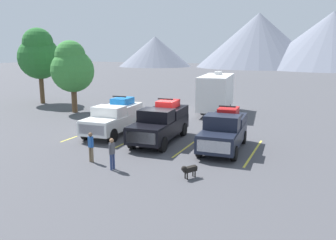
% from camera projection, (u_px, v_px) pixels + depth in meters
% --- Properties ---
extents(ground_plane, '(240.00, 240.00, 0.00)m').
position_uv_depth(ground_plane, '(166.00, 139.00, 21.94)').
color(ground_plane, '#47474C').
extents(pickup_truck_a, '(2.52, 5.48, 2.54)m').
position_uv_depth(pickup_truck_a, '(115.00, 117.00, 23.04)').
color(pickup_truck_a, white).
rests_on(pickup_truck_a, ground).
extents(pickup_truck_b, '(2.53, 5.86, 2.61)m').
position_uv_depth(pickup_truck_b, '(161.00, 122.00, 21.27)').
color(pickup_truck_b, black).
rests_on(pickup_truck_b, ground).
extents(pickup_truck_c, '(2.44, 5.33, 2.44)m').
position_uv_depth(pickup_truck_c, '(224.00, 130.00, 19.50)').
color(pickup_truck_c, black).
rests_on(pickup_truck_c, ground).
extents(lot_stripe_a, '(0.12, 5.50, 0.01)m').
position_uv_depth(lot_stripe_a, '(87.00, 132.00, 23.62)').
color(lot_stripe_a, gold).
rests_on(lot_stripe_a, ground).
extents(lot_stripe_b, '(0.12, 5.50, 0.01)m').
position_uv_depth(lot_stripe_b, '(135.00, 138.00, 22.09)').
color(lot_stripe_b, gold).
rests_on(lot_stripe_b, ground).
extents(lot_stripe_c, '(0.12, 5.50, 0.01)m').
position_uv_depth(lot_stripe_c, '(190.00, 145.00, 20.56)').
color(lot_stripe_c, gold).
rests_on(lot_stripe_c, ground).
extents(lot_stripe_d, '(0.12, 5.50, 0.01)m').
position_uv_depth(lot_stripe_d, '(254.00, 152.00, 19.02)').
color(lot_stripe_d, gold).
rests_on(lot_stripe_d, ground).
extents(camper_trailer_a, '(3.30, 7.83, 3.75)m').
position_uv_depth(camper_trailer_a, '(216.00, 92.00, 30.43)').
color(camper_trailer_a, white).
rests_on(camper_trailer_a, ground).
extents(person_a, '(0.34, 0.21, 1.57)m').
position_uv_depth(person_a, '(91.00, 145.00, 17.26)').
color(person_a, '#726047').
rests_on(person_a, ground).
extents(person_b, '(0.24, 0.34, 1.57)m').
position_uv_depth(person_b, '(112.00, 152.00, 16.13)').
color(person_b, navy).
rests_on(person_b, ground).
extents(dog, '(0.57, 0.82, 0.63)m').
position_uv_depth(dog, '(188.00, 169.00, 15.12)').
color(dog, black).
rests_on(dog, ground).
extents(tree_a, '(3.88, 3.88, 6.55)m').
position_uv_depth(tree_a, '(72.00, 67.00, 30.45)').
color(tree_a, brown).
rests_on(tree_a, ground).
extents(tree_b, '(4.44, 4.44, 7.95)m').
position_uv_depth(tree_b, '(39.00, 54.00, 35.42)').
color(tree_b, brown).
rests_on(tree_b, ground).
extents(mountain_ridge, '(130.17, 47.04, 17.61)m').
position_uv_depth(mountain_ridge, '(332.00, 42.00, 100.56)').
color(mountain_ridge, slate).
rests_on(mountain_ridge, ground).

